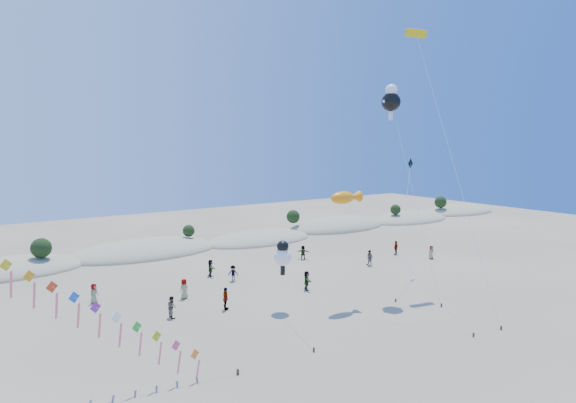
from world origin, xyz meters
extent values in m
ellipsoid|color=tan|center=(-16.00, 44.60, 0.00)|extent=(17.60, 9.68, 3.00)
ellipsoid|color=tan|center=(0.00, 45.30, 0.00)|extent=(19.00, 10.45, 3.40)
ellipsoid|color=#233513|center=(0.00, 45.30, 0.94)|extent=(15.20, 6.84, 0.76)
ellipsoid|color=tan|center=(16.00, 43.90, 0.00)|extent=(16.40, 9.02, 2.80)
ellipsoid|color=#233513|center=(16.00, 43.90, 0.77)|extent=(13.12, 5.90, 0.66)
ellipsoid|color=tan|center=(32.00, 45.70, 0.00)|extent=(18.00, 9.90, 3.80)
ellipsoid|color=#233513|center=(32.00, 45.70, 1.04)|extent=(14.40, 6.48, 0.72)
ellipsoid|color=tan|center=(48.00, 44.50, 0.00)|extent=(16.80, 9.24, 3.00)
ellipsoid|color=#233513|center=(48.00, 44.50, 0.83)|extent=(13.44, 6.05, 0.67)
ellipsoid|color=tan|center=(64.00, 45.90, 0.00)|extent=(17.60, 9.68, 3.20)
ellipsoid|color=#233513|center=(64.00, 45.90, 0.88)|extent=(14.08, 6.34, 0.70)
sphere|color=black|center=(-12.00, 43.40, 2.48)|extent=(2.20, 2.20, 2.20)
sphere|color=black|center=(6.00, 45.40, 2.24)|extent=(1.60, 1.60, 1.60)
sphere|color=black|center=(24.00, 46.80, 2.44)|extent=(2.10, 2.10, 2.10)
sphere|color=black|center=(44.00, 44.10, 2.32)|extent=(1.80, 1.80, 1.80)
sphere|color=black|center=(58.00, 45.60, 2.52)|extent=(2.30, 2.30, 2.30)
cube|color=#3F2D1E|center=(-5.47, 9.91, 0.17)|extent=(0.12, 0.12, 0.35)
cube|color=orange|center=(-7.88, 10.72, 1.60)|extent=(1.29, 0.50, 1.35)
cube|color=#F46686|center=(-7.70, 10.77, 0.50)|extent=(0.19, 0.45, 1.55)
cube|color=#EB4A77|center=(-8.89, 11.06, 2.27)|extent=(1.29, 0.50, 1.35)
cube|color=#F46686|center=(-8.71, 11.11, 1.17)|extent=(0.19, 0.45, 1.55)
cube|color=#A1CC18|center=(-9.89, 11.40, 2.94)|extent=(1.29, 0.50, 1.35)
cube|color=#F46686|center=(-9.71, 11.45, 1.84)|extent=(0.19, 0.45, 1.55)
cube|color=green|center=(-10.90, 11.73, 3.61)|extent=(1.29, 0.50, 1.35)
cube|color=#F46686|center=(-10.72, 11.78, 2.51)|extent=(0.19, 0.45, 1.55)
cube|color=white|center=(-11.91, 12.07, 4.28)|extent=(1.29, 0.50, 1.35)
cube|color=#F46686|center=(-11.73, 12.12, 3.18)|extent=(0.19, 0.45, 1.55)
cube|color=purple|center=(-12.92, 12.41, 4.95)|extent=(1.29, 0.50, 1.35)
cube|color=#F46686|center=(-12.74, 12.46, 3.85)|extent=(0.19, 0.45, 1.55)
cube|color=blue|center=(-13.93, 12.75, 5.63)|extent=(1.29, 0.50, 1.35)
cube|color=#F46686|center=(-13.75, 12.80, 4.53)|extent=(0.19, 0.45, 1.55)
cube|color=red|center=(-14.94, 13.09, 6.30)|extent=(1.29, 0.50, 1.35)
cube|color=#F46686|center=(-14.76, 13.14, 5.20)|extent=(0.19, 0.45, 1.55)
cube|color=orange|center=(-15.94, 13.43, 6.97)|extent=(1.29, 0.50, 1.35)
cube|color=#F46686|center=(-15.76, 13.48, 5.87)|extent=(0.19, 0.45, 1.55)
cube|color=yellow|center=(-16.95, 13.77, 7.64)|extent=(1.29, 0.50, 1.35)
cube|color=#F46686|center=(-16.77, 13.82, 6.54)|extent=(0.19, 0.45, 1.55)
cube|color=#3F2D1E|center=(11.42, 5.44, 0.15)|extent=(0.10, 0.10, 0.30)
cylinder|color=silver|center=(9.92, 11.05, 4.64)|extent=(3.02, 11.24, 9.30)
ellipsoid|color=orange|center=(8.42, 16.66, 9.28)|extent=(2.49, 1.09, 1.09)
cone|color=orange|center=(9.81, 16.66, 9.28)|extent=(0.99, 0.99, 0.99)
cube|color=#3F2D1E|center=(0.28, 9.89, 0.15)|extent=(0.10, 0.10, 0.30)
cylinder|color=silver|center=(1.74, 14.01, 2.24)|extent=(2.94, 8.26, 4.50)
sphere|color=white|center=(3.20, 18.13, 4.48)|extent=(1.50, 1.50, 1.50)
sphere|color=black|center=(3.20, 18.13, 5.38)|extent=(1.00, 1.00, 1.00)
cube|color=black|center=(3.20, 18.13, 3.33)|extent=(0.35, 0.18, 0.80)
cube|color=#3F2D1E|center=(14.73, 10.91, 0.15)|extent=(0.10, 0.10, 0.30)
cylinder|color=silver|center=(14.80, 14.24, 8.87)|extent=(0.17, 6.67, 17.76)
sphere|color=black|center=(14.88, 17.56, 17.75)|extent=(1.75, 1.75, 1.75)
sphere|color=white|center=(14.88, 17.56, 18.79)|extent=(1.14, 1.14, 1.14)
cube|color=white|center=(14.88, 17.56, 16.47)|extent=(0.35, 0.18, 0.80)
cube|color=white|center=(14.18, 17.56, 17.75)|extent=(0.60, 0.15, 0.25)
cube|color=white|center=(15.58, 17.56, 17.75)|extent=(0.60, 0.15, 0.25)
cube|color=#3F2D1E|center=(14.28, 5.08, 0.15)|extent=(0.10, 0.10, 0.30)
cylinder|color=silver|center=(16.94, 12.04, 12.37)|extent=(5.35, 13.95, 24.74)
cube|color=#E0B70B|center=(19.60, 19.01, 24.73)|extent=(2.40, 0.98, 0.84)
cube|color=black|center=(19.60, 19.03, 24.73)|extent=(2.32, 0.59, 0.19)
cube|color=#3F2D1E|center=(12.46, 14.04, 0.15)|extent=(0.10, 0.10, 0.30)
cylinder|color=silver|center=(17.05, 17.53, 5.88)|extent=(9.21, 7.01, 11.78)
cube|color=black|center=(21.64, 21.02, 11.76)|extent=(1.06, 0.31, 1.09)
imported|color=slate|center=(-5.34, 21.38, 0.88)|extent=(0.75, 0.91, 1.76)
imported|color=slate|center=(-2.70, 25.34, 0.90)|extent=(1.01, 0.81, 1.81)
imported|color=slate|center=(-0.91, 20.65, 0.95)|extent=(1.07, 1.16, 1.91)
imported|color=slate|center=(3.53, 27.83, 0.81)|extent=(1.20, 1.11, 1.62)
imported|color=slate|center=(8.03, 21.31, 0.91)|extent=(1.06, 1.77, 1.82)
imported|color=slate|center=(14.83, 31.37, 0.84)|extent=(1.45, 1.45, 1.68)
imported|color=slate|center=(19.34, 24.59, 0.90)|extent=(0.88, 1.02, 1.80)
imported|color=slate|center=(-9.74, 28.56, 0.88)|extent=(1.02, 0.97, 1.76)
imported|color=slate|center=(26.00, 26.87, 0.87)|extent=(1.10, 0.73, 1.74)
imported|color=slate|center=(27.88, 22.90, 0.80)|extent=(0.88, 0.68, 1.60)
imported|color=slate|center=(2.40, 30.76, 0.88)|extent=(0.73, 1.69, 1.77)
camera|label=1|loc=(-18.39, -14.74, 13.97)|focal=30.00mm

